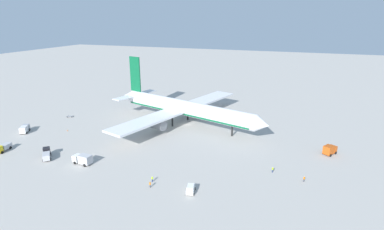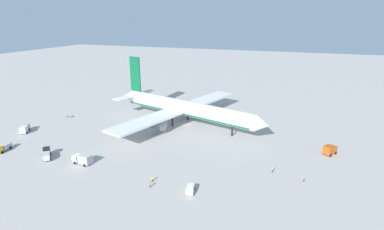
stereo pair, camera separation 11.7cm
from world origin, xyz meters
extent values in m
plane|color=#ADA8A0|center=(0.00, 0.00, 0.00)|extent=(600.00, 600.00, 0.00)
cylinder|color=white|center=(0.00, 0.00, 6.94)|extent=(60.83, 23.44, 6.13)
cone|color=white|center=(31.89, -9.48, 6.94)|extent=(6.41, 7.15, 6.01)
cone|color=white|center=(-32.48, 9.66, 6.94)|extent=(7.53, 7.33, 5.82)
cube|color=#0C5933|center=(-27.62, 8.21, 17.74)|extent=(5.89, 2.19, 15.47)
cube|color=white|center=(-26.32, 14.36, 8.17)|extent=(7.27, 11.51, 0.36)
cube|color=white|center=(-29.89, 2.35, 8.17)|extent=(7.27, 11.51, 0.36)
cube|color=white|center=(2.56, 19.44, 6.02)|extent=(17.91, 33.81, 0.70)
cylinder|color=slate|center=(2.13, 14.47, 3.95)|extent=(6.64, 4.98, 3.44)
cube|color=white|center=(-8.47, -17.68, 6.02)|extent=(17.91, 33.81, 0.70)
cylinder|color=slate|center=(-6.12, -13.28, 3.68)|extent=(6.73, 5.49, 3.99)
cylinder|color=black|center=(20.68, -6.15, 1.94)|extent=(0.70, 0.70, 3.88)
cylinder|color=black|center=(-1.51, 5.73, 1.94)|extent=(0.70, 0.70, 3.88)
cylinder|color=black|center=(-4.40, -3.98, 1.94)|extent=(0.70, 0.70, 3.88)
cube|color=#0C5933|center=(0.00, 0.00, 5.26)|extent=(58.38, 22.44, 0.50)
cube|color=#999EA5|center=(-55.47, -28.37, 1.51)|extent=(2.75, 2.58, 2.13)
cube|color=silver|center=(-53.90, -31.01, 1.56)|extent=(3.68, 4.15, 2.22)
cube|color=black|center=(-55.78, -27.85, 2.04)|extent=(1.62, 1.00, 0.94)
cylinder|color=black|center=(-56.32, -29.07, 0.45)|extent=(0.72, 0.93, 0.90)
cylinder|color=black|center=(-54.45, -27.96, 0.45)|extent=(0.72, 0.93, 0.90)
cylinder|color=black|center=(-54.46, -32.20, 0.45)|extent=(0.72, 0.93, 0.90)
cylinder|color=black|center=(-52.59, -31.09, 0.45)|extent=(0.72, 0.93, 0.90)
cube|color=white|center=(-18.22, -44.02, 1.45)|extent=(2.02, 2.58, 2.01)
cube|color=#B2B2B7|center=(-15.00, -44.33, 1.72)|extent=(3.93, 2.76, 2.55)
cube|color=black|center=(-18.85, -43.96, 1.96)|extent=(0.27, 2.03, 0.88)
cylinder|color=black|center=(-18.16, -45.25, 0.45)|extent=(0.92, 0.38, 0.90)
cylinder|color=black|center=(-17.93, -42.83, 0.45)|extent=(0.92, 0.38, 0.90)
cylinder|color=black|center=(-14.33, -45.61, 0.45)|extent=(0.92, 0.38, 0.90)
cylinder|color=black|center=(-14.11, -43.19, 0.45)|extent=(0.92, 0.38, 0.90)
cube|color=#B2B2B7|center=(-47.00, -44.54, 1.21)|extent=(2.72, 4.06, 1.51)
cylinder|color=black|center=(-45.39, -47.34, 0.45)|extent=(0.48, 0.94, 0.90)
cylinder|color=black|center=(-46.17, -43.57, 0.45)|extent=(0.48, 0.94, 0.90)
cylinder|color=black|center=(-48.14, -43.98, 0.45)|extent=(0.48, 0.94, 0.90)
cube|color=black|center=(-30.51, -43.50, 1.63)|extent=(2.75, 2.74, 2.37)
cube|color=#B2B2B7|center=(-28.24, -45.99, 1.31)|extent=(4.10, 4.21, 1.72)
cube|color=black|center=(-30.96, -43.02, 2.22)|extent=(1.30, 1.20, 1.04)
cylinder|color=black|center=(-31.13, -44.32, 0.45)|extent=(0.83, 0.87, 0.90)
cylinder|color=black|center=(-29.65, -42.96, 0.45)|extent=(0.83, 0.87, 0.90)
cylinder|color=black|center=(-28.43, -47.27, 0.45)|extent=(0.83, 0.87, 0.90)
cylinder|color=black|center=(-26.95, -45.91, 0.45)|extent=(0.83, 0.87, 0.90)
cube|color=#BF4C14|center=(54.80, -9.50, 1.46)|extent=(2.82, 2.50, 2.02)
cube|color=#BF4C14|center=(53.44, -11.71, 1.77)|extent=(3.62, 3.81, 2.64)
cube|color=black|center=(55.07, -9.07, 1.96)|extent=(1.77, 1.14, 0.89)
cylinder|color=black|center=(53.69, -8.99, 0.45)|extent=(0.73, 0.92, 0.90)
cylinder|color=black|center=(55.76, -10.26, 0.45)|extent=(0.73, 0.92, 0.90)
cylinder|color=black|center=(52.08, -11.60, 0.45)|extent=(0.73, 0.92, 0.90)
cylinder|color=black|center=(54.14, -12.88, 0.45)|extent=(0.73, 0.92, 0.90)
cube|color=white|center=(19.95, -47.74, 0.87)|extent=(2.69, 4.38, 1.10)
cube|color=white|center=(19.99, -47.94, 1.70)|extent=(2.19, 2.91, 0.55)
cylinder|color=black|center=(18.75, -46.63, 0.32)|extent=(0.35, 0.67, 0.64)
cylinder|color=black|center=(20.56, -46.23, 0.32)|extent=(0.35, 0.67, 0.64)
cylinder|color=black|center=(19.34, -49.25, 0.32)|extent=(0.35, 0.67, 0.64)
cylinder|color=black|center=(21.14, -48.85, 0.32)|extent=(0.35, 0.67, 0.64)
cube|color=gray|center=(-51.81, -8.52, 0.28)|extent=(2.91, 2.25, 0.15)
cylinder|color=#333338|center=(-53.28, -9.10, 0.28)|extent=(0.59, 0.29, 0.08)
cylinder|color=black|center=(-52.46, -9.53, 0.20)|extent=(0.42, 0.26, 0.40)
cylinder|color=black|center=(-52.97, -8.23, 0.20)|extent=(0.42, 0.26, 0.40)
cylinder|color=black|center=(-50.64, -8.81, 0.20)|extent=(0.42, 0.26, 0.40)
cylinder|color=black|center=(-51.15, -7.51, 0.20)|extent=(0.42, 0.26, 0.40)
cylinder|color=navy|center=(8.48, -46.49, 0.40)|extent=(0.43, 0.43, 0.80)
cylinder|color=#B2F219|center=(8.48, -46.49, 1.10)|extent=(0.54, 0.54, 0.60)
sphere|color=beige|center=(8.48, -46.49, 1.51)|extent=(0.22, 0.22, 0.22)
cylinder|color=#3F3F47|center=(9.30, -49.31, 0.41)|extent=(0.44, 0.44, 0.81)
cylinder|color=orange|center=(9.30, -49.31, 1.12)|extent=(0.55, 0.55, 0.61)
sphere|color=#8C6647|center=(9.30, -49.31, 1.54)|extent=(0.22, 0.22, 0.22)
cylinder|color=navy|center=(38.10, -29.86, 0.41)|extent=(0.42, 0.42, 0.83)
cylinder|color=#B2F219|center=(38.10, -29.86, 1.14)|extent=(0.52, 0.52, 0.62)
sphere|color=tan|center=(38.10, -29.86, 1.56)|extent=(0.22, 0.22, 0.22)
cylinder|color=#3F3F47|center=(46.63, -32.30, 0.40)|extent=(0.35, 0.35, 0.79)
cylinder|color=orange|center=(46.63, -32.30, 1.09)|extent=(0.44, 0.44, 0.60)
sphere|color=beige|center=(46.63, -32.30, 1.50)|extent=(0.22, 0.22, 0.22)
cone|color=orange|center=(-36.29, 41.01, 0.28)|extent=(0.36, 0.36, 0.55)
cone|color=orange|center=(-40.40, -23.16, 0.28)|extent=(0.36, 0.36, 0.55)
camera|label=1|loc=(44.29, -112.31, 42.33)|focal=29.11mm
camera|label=2|loc=(44.40, -112.27, 42.33)|focal=29.11mm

